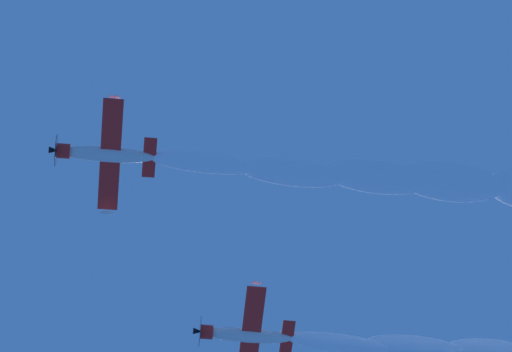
{
  "coord_description": "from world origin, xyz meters",
  "views": [
    {
      "loc": [
        -15.05,
        -16.32,
        1.92
      ],
      "look_at": [
        8.92,
        -9.61,
        77.01
      ],
      "focal_mm": 79.58,
      "sensor_mm": 36.0,
      "label": 1
    }
  ],
  "objects": [
    {
      "name": "airplane_lead",
      "position": [
        4.7,
        0.26,
        77.64
      ],
      "size": [
        8.34,
        7.55,
        2.94
      ],
      "color": "silver"
    },
    {
      "name": "airplane_left_wingman",
      "position": [
        20.82,
        -5.4,
        77.65
      ],
      "size": [
        8.35,
        7.56,
        2.67
      ],
      "color": "silver"
    },
    {
      "name": "smoke_trail_lead",
      "position": [
        15.01,
        -25.79,
        79.11
      ],
      "size": [
        16.59,
        36.83,
        4.57
      ],
      "color": "white"
    }
  ]
}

